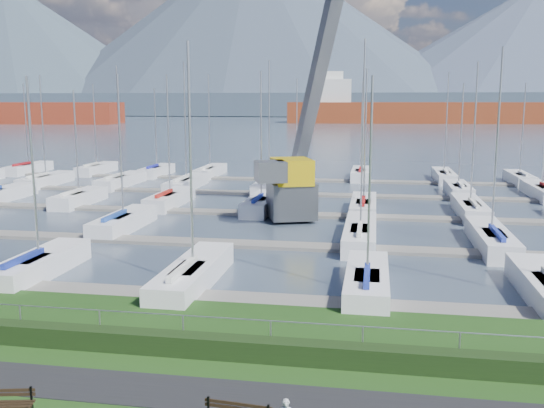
# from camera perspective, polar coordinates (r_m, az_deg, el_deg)

# --- Properties ---
(path) EXTENTS (160.00, 2.00, 0.04)m
(path) POSITION_cam_1_polar(r_m,az_deg,el_deg) (18.47, -8.21, -17.17)
(path) COLOR black
(path) RESTS_ON grass
(water) EXTENTS (800.00, 540.00, 0.20)m
(water) POSITION_cam_1_polar(r_m,az_deg,el_deg) (278.82, 8.68, 7.86)
(water) COLOR #3F4C5C
(hedge) EXTENTS (80.00, 0.70, 0.70)m
(hedge) POSITION_cam_1_polar(r_m,az_deg,el_deg) (20.59, -5.97, -13.15)
(hedge) COLOR black
(hedge) RESTS_ON grass
(fence) EXTENTS (80.00, 0.04, 0.04)m
(fence) POSITION_cam_1_polar(r_m,az_deg,el_deg) (20.63, -5.71, -10.56)
(fence) COLOR #94969C
(fence) RESTS_ON grass
(foothill) EXTENTS (900.00, 80.00, 12.00)m
(foothill) POSITION_cam_1_polar(r_m,az_deg,el_deg) (348.68, 8.94, 9.26)
(foothill) COLOR #415060
(foothill) RESTS_ON water
(mountains) EXTENTS (1190.00, 360.00, 115.00)m
(mountains) POSITION_cam_1_polar(r_m,az_deg,el_deg) (425.00, 10.27, 14.79)
(mountains) COLOR #414A60
(mountains) RESTS_ON water
(docks) EXTENTS (90.00, 41.60, 0.25)m
(docks) POSITION_cam_1_polar(r_m,az_deg,el_deg) (45.75, 2.95, -1.04)
(docks) COLOR gray
(docks) RESTS_ON water
(crane) EXTENTS (7.54, 12.99, 22.35)m
(crane) POSITION_cam_1_polar(r_m,az_deg,el_deg) (44.49, 2.68, 5.86)
(crane) COLOR #525559
(crane) RESTS_ON water
(cargo_ship_mid) EXTENTS (112.03, 26.28, 21.50)m
(cargo_ship_mid) POSITION_cam_1_polar(r_m,az_deg,el_deg) (239.14, 14.00, 8.30)
(cargo_ship_mid) COLOR maroon
(cargo_ship_mid) RESTS_ON water
(sailboat_fleet) EXTENTS (74.96, 49.45, 12.57)m
(sailboat_fleet) POSITION_cam_1_polar(r_m,az_deg,el_deg) (47.78, -0.35, 6.10)
(sailboat_fleet) COLOR navy
(sailboat_fleet) RESTS_ON water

